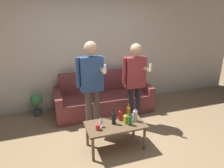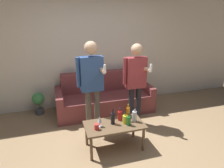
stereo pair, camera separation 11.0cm
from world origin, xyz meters
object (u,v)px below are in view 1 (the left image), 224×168
Objects in this scene: couch at (103,98)px; bottle_orange at (120,115)px; coffee_table at (115,127)px; person_standing_right at (135,78)px; person_standing_left at (91,80)px.

bottle_orange is (-0.07, -1.30, 0.22)m from couch.
couch reaches higher than bottle_orange.
person_standing_right is at bearing 45.75° from coffee_table.
person_standing_left reaches higher than couch.
person_standing_right is at bearing -61.89° from couch.
person_standing_left is (-0.42, -0.79, 0.70)m from couch.
person_standing_left is at bearing -179.03° from person_standing_right.
person_standing_left reaches higher than bottle_orange.
couch is 1.26× the size of person_standing_left.
bottle_orange is at bearing -132.77° from person_standing_right.
person_standing_left is (-0.35, 0.51, 0.48)m from bottle_orange.
coffee_table is (-0.20, -1.40, 0.08)m from couch.
person_standing_left is (-0.23, 0.61, 0.62)m from coffee_table.
couch is at bearing 118.11° from person_standing_right.
couch is 2.25× the size of coffee_table.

